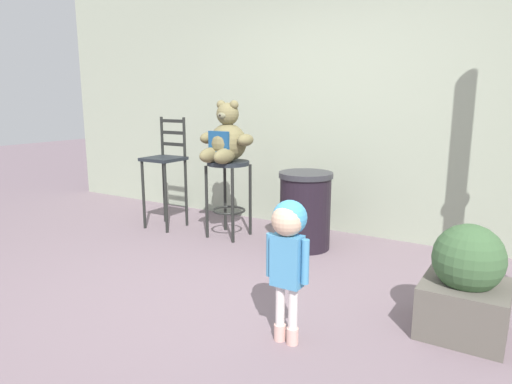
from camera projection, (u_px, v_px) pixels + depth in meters
name	position (u px, v px, depth m)	size (l,w,h in m)	color
ground_plane	(218.00, 295.00, 3.38)	(24.00, 24.00, 0.00)	slate
building_wall	(339.00, 46.00, 4.80)	(7.97, 0.30, 3.93)	#99A28C
bar_stool_with_teddy	(228.00, 182.00, 4.72)	(0.43, 0.43, 0.79)	black
teddy_bear	(226.00, 140.00, 4.61)	(0.59, 0.53, 0.61)	brown
child_walking	(288.00, 241.00, 2.62)	(0.27, 0.22, 0.86)	#DAA89C
trash_bin	(305.00, 210.00, 4.39)	(0.51, 0.51, 0.74)	black
bar_chair_empty	(166.00, 166.00, 5.06)	(0.39, 0.39, 1.22)	black
planter_with_shrub	(466.00, 285.00, 2.78)	(0.49, 0.49, 0.69)	#5A554D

